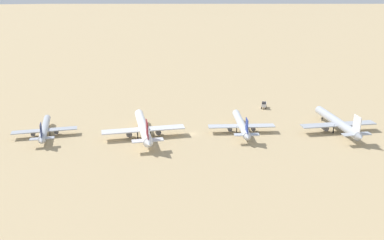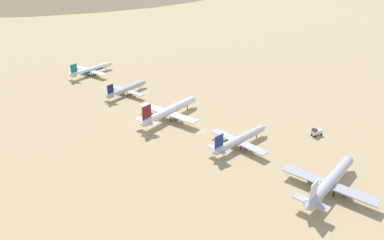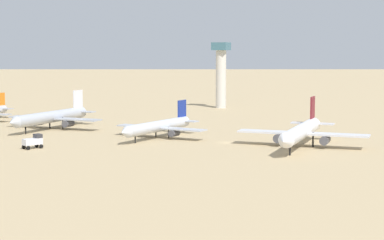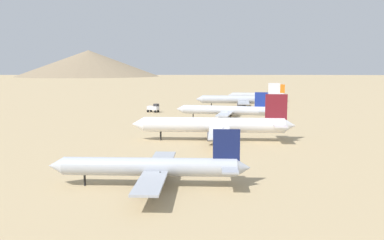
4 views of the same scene
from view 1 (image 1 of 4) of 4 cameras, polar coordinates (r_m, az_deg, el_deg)
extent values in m
plane|color=tan|center=(190.64, 0.05, -1.86)|extent=(1800.00, 1800.00, 0.00)
cylinder|color=#B2B7C1|center=(203.86, 18.95, -0.23)|extent=(36.93, 4.17, 3.90)
cone|color=#B2B7C1|center=(220.73, 16.54, 1.47)|extent=(3.31, 3.84, 3.82)
cone|color=#B2B7C1|center=(187.78, 21.74, -2.22)|extent=(2.90, 3.53, 3.51)
cube|color=white|center=(189.23, 21.35, -0.53)|extent=(5.64, 0.40, 7.18)
cube|color=#A4A8B2|center=(190.09, 21.29, -1.78)|extent=(3.37, 12.32, 0.37)
cube|color=#A4A8B2|center=(202.81, 19.13, -0.56)|extent=(5.38, 34.89, 0.46)
cylinder|color=#4C4C54|center=(201.12, 17.43, -0.96)|extent=(4.32, 2.39, 2.36)
cylinder|color=#4C4C54|center=(206.89, 20.48, -0.75)|extent=(4.32, 2.39, 2.36)
cylinder|color=black|center=(216.28, 17.17, 0.40)|extent=(0.45, 0.45, 3.92)
cylinder|color=black|center=(201.26, 18.54, -1.14)|extent=(0.45, 0.45, 3.92)
cylinder|color=black|center=(203.78, 19.87, -1.05)|extent=(0.45, 0.45, 3.92)
cylinder|color=silver|center=(193.42, 6.63, -0.50)|extent=(32.07, 6.82, 3.37)
cone|color=silver|center=(209.64, 5.87, 1.10)|extent=(3.18, 3.59, 3.30)
cone|color=silver|center=(177.58, 7.52, -2.36)|extent=(2.80, 3.28, 3.03)
cube|color=navy|center=(179.13, 7.40, -0.82)|extent=(4.88, 0.84, 6.20)
cube|color=#B6BBC5|center=(179.89, 7.38, -1.96)|extent=(3.97, 10.88, 0.32)
cube|color=#B6BBC5|center=(192.39, 6.69, -0.80)|extent=(7.68, 30.43, 0.40)
cylinder|color=#4C4C54|center=(192.66, 5.08, -1.10)|extent=(3.92, 2.43, 2.04)
cylinder|color=#4C4C54|center=(194.40, 8.19, -1.03)|extent=(3.92, 2.43, 2.04)
cylinder|color=black|center=(205.37, 6.07, 0.10)|extent=(0.39, 0.39, 3.38)
cylinder|color=black|center=(191.69, 6.04, -1.31)|extent=(0.39, 0.39, 3.38)
cylinder|color=black|center=(192.45, 7.39, -1.28)|extent=(0.39, 0.39, 3.38)
cylinder|color=white|center=(187.46, -6.61, -0.91)|extent=(38.41, 6.12, 4.04)
cone|color=white|center=(207.08, -7.22, 1.03)|extent=(3.61, 4.14, 3.96)
cone|color=white|center=(168.33, -5.87, -3.26)|extent=(3.17, 3.79, 3.63)
cube|color=maroon|center=(170.15, -6.08, -1.31)|extent=(5.86, 0.69, 7.44)
cube|color=silver|center=(171.11, -6.00, -2.74)|extent=(4.09, 12.92, 0.38)
cube|color=silver|center=(186.22, -6.55, -1.27)|extent=(7.28, 36.36, 0.48)
cylinder|color=#4C4C54|center=(187.08, -8.51, -1.75)|extent=(4.59, 2.68, 2.44)
cylinder|color=#4C4C54|center=(188.18, -4.64, -1.46)|extent=(4.59, 2.68, 2.44)
cylinder|color=black|center=(201.92, -7.02, -0.17)|extent=(0.47, 0.47, 4.06)
cylinder|color=black|center=(185.61, -7.35, -1.95)|extent=(0.47, 0.47, 4.06)
cylinder|color=black|center=(186.10, -5.65, -1.82)|extent=(0.47, 0.47, 4.06)
cylinder|color=#B2B7C1|center=(198.52, -19.24, -1.05)|extent=(29.56, 5.39, 3.10)
cone|color=#B2B7C1|center=(213.61, -18.90, 0.40)|extent=(2.84, 3.24, 3.04)
cone|color=#B2B7C1|center=(183.73, -19.63, -2.71)|extent=(2.50, 2.96, 2.79)
cube|color=#141E51|center=(185.22, -19.68, -1.34)|extent=(4.50, 0.64, 5.72)
cube|color=#A4A8B2|center=(185.89, -19.58, -2.35)|extent=(3.37, 9.98, 0.29)
cube|color=#A4A8B2|center=(197.55, -19.25, -1.32)|extent=(6.24, 28.01, 0.37)
cylinder|color=#4C4C54|center=(199.14, -20.60, -1.66)|extent=(3.57, 2.14, 1.88)
cylinder|color=#4C4C54|center=(198.05, -17.79, -1.45)|extent=(3.57, 2.14, 1.88)
cylinder|color=black|center=(209.63, -18.94, -0.50)|extent=(0.36, 0.36, 3.12)
cylinder|color=black|center=(197.48, -19.84, -1.80)|extent=(0.36, 0.36, 3.12)
cylinder|color=black|center=(197.00, -18.61, -1.71)|extent=(0.36, 0.36, 3.12)
cube|color=silver|center=(229.69, 9.68, 2.08)|extent=(5.68, 4.04, 1.70)
cube|color=#333338|center=(227.66, 9.67, 2.29)|extent=(2.43, 2.58, 1.10)
cylinder|color=black|center=(228.17, 9.92, 1.58)|extent=(1.15, 0.73, 1.10)
cylinder|color=black|center=(228.25, 9.34, 1.62)|extent=(1.15, 0.73, 1.10)
cylinder|color=black|center=(231.95, 9.97, 1.87)|extent=(1.15, 0.73, 1.10)
cylinder|color=black|center=(232.03, 9.40, 1.90)|extent=(1.15, 0.73, 1.10)
camera|label=2|loc=(139.41, 62.41, 15.19)|focal=34.69mm
camera|label=3|loc=(352.15, -15.35, 11.58)|focal=60.20mm
camera|label=4|loc=(202.55, -38.61, 1.12)|focal=37.27mm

